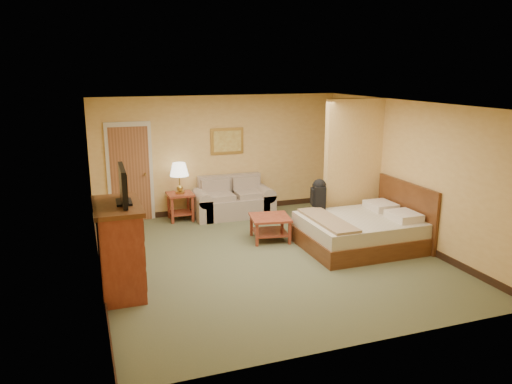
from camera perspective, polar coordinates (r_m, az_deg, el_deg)
name	(u,v)px	position (r m, az deg, el deg)	size (l,w,h in m)	color
floor	(267,257)	(8.66, 1.32, -7.41)	(6.00, 6.00, 0.00)	#555A3A
ceiling	(268,104)	(8.09, 1.42, 10.02)	(6.00, 6.00, 0.00)	white
back_wall	(219,155)	(11.08, -4.20, 4.26)	(5.50, 0.02, 2.60)	#DEAF5E
left_wall	(95,197)	(7.76, -17.97, -0.56)	(0.02, 6.00, 2.60)	#DEAF5E
right_wall	(407,172)	(9.59, 16.91, 2.19)	(0.02, 6.00, 2.60)	#DEAF5E
partition	(353,165)	(10.02, 11.02, 3.01)	(1.20, 0.15, 2.60)	#DEAF5E
door	(130,173)	(10.75, -14.19, 2.12)	(0.94, 0.16, 2.10)	beige
baseboard	(221,209)	(11.34, -4.07, -1.94)	(5.50, 0.02, 0.12)	black
loveseat	(233,203)	(10.94, -2.63, -1.29)	(1.72, 0.80, 0.87)	gray
side_table	(180,202)	(10.72, -8.64, -1.17)	(0.54, 0.54, 0.59)	maroon
table_lamp	(179,170)	(10.57, -8.78, 2.47)	(0.39, 0.39, 0.65)	olive
coffee_table	(270,223)	(9.39, 1.62, -3.57)	(0.82, 0.82, 0.46)	maroon
wall_picture	(227,141)	(11.06, -3.32, 5.83)	(0.75, 0.04, 0.58)	#B78E3F
dresser	(120,248)	(7.42, -15.31, -6.17)	(0.65, 1.23, 1.31)	maroon
tv	(123,186)	(7.18, -14.97, 0.64)	(0.22, 0.85, 0.52)	black
bed	(363,230)	(9.25, 12.16, -4.31)	(2.06, 1.75, 1.13)	#4F2712
backpack	(319,193)	(9.59, 7.23, -0.07)	(0.30, 0.37, 0.56)	black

